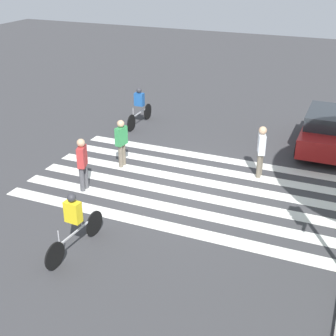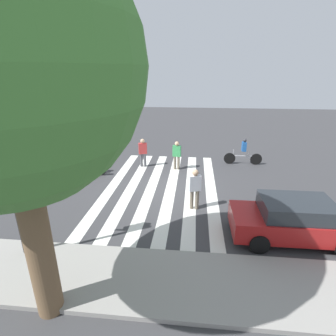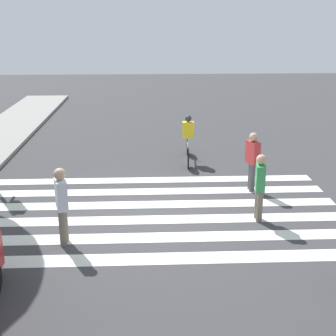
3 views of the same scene
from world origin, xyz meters
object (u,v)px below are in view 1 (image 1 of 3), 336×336
object	(u,v)px
pedestrian_adult_blue_shirt	(82,161)
cyclist_near_curb	(74,221)
car_parked_dark_suv	(328,130)
cyclist_far_lane	(139,106)
pedestrian_adult_yellow_jacket	(121,140)
pedestrian_adult_tall_backpack	(261,149)

from	to	relation	value
pedestrian_adult_blue_shirt	cyclist_near_curb	distance (m)	3.34
cyclist_near_curb	car_parked_dark_suv	world-z (taller)	cyclist_near_curb
pedestrian_adult_blue_shirt	cyclist_far_lane	size ratio (longest dim) A/B	0.74
pedestrian_adult_yellow_jacket	cyclist_far_lane	world-z (taller)	pedestrian_adult_yellow_jacket
pedestrian_adult_blue_shirt	car_parked_dark_suv	xyz separation A→B (m)	(-6.53, 6.70, -0.22)
pedestrian_adult_yellow_jacket	car_parked_dark_suv	world-z (taller)	pedestrian_adult_yellow_jacket
pedestrian_adult_tall_backpack	car_parked_dark_suv	size ratio (longest dim) A/B	0.42
pedestrian_adult_yellow_jacket	car_parked_dark_suv	bearing A→B (deg)	-46.25
pedestrian_adult_blue_shirt	cyclist_far_lane	bearing A→B (deg)	171.31
pedestrian_adult_tall_backpack	pedestrian_adult_yellow_jacket	xyz separation A→B (m)	(1.07, -4.63, -0.04)
pedestrian_adult_tall_backpack	pedestrian_adult_blue_shirt	world-z (taller)	pedestrian_adult_tall_backpack
cyclist_near_curb	pedestrian_adult_tall_backpack	bearing A→B (deg)	155.32
cyclist_far_lane	pedestrian_adult_tall_backpack	bearing A→B (deg)	63.35
pedestrian_adult_yellow_jacket	cyclist_near_curb	distance (m)	5.17
pedestrian_adult_tall_backpack	car_parked_dark_suv	world-z (taller)	pedestrian_adult_tall_backpack
pedestrian_adult_tall_backpack	pedestrian_adult_blue_shirt	xyz separation A→B (m)	(3.13, -4.89, -0.02)
cyclist_near_curb	car_parked_dark_suv	xyz separation A→B (m)	(-9.46, 5.09, -0.11)
pedestrian_adult_blue_shirt	pedestrian_adult_yellow_jacket	size ratio (longest dim) A/B	1.02
pedestrian_adult_blue_shirt	pedestrian_adult_tall_backpack	bearing A→B (deg)	104.34
pedestrian_adult_tall_backpack	pedestrian_adult_yellow_jacket	distance (m)	4.75
pedestrian_adult_tall_backpack	pedestrian_adult_blue_shirt	size ratio (longest dim) A/B	1.02
pedestrian_adult_yellow_jacket	cyclist_near_curb	xyz separation A→B (m)	(4.99, 1.34, -0.09)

